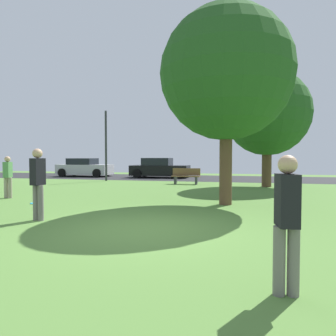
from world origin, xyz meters
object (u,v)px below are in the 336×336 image
oak_tree_left (226,74)px  street_lamp_post (106,146)px  parked_car_silver (85,168)px  birch_tree_lone (267,113)px  park_bench (186,176)px  person_bystander (38,180)px  parked_car_black (159,169)px  person_thrower (8,175)px  person_walking (287,219)px  frisbee_disc (34,203)px

oak_tree_left → street_lamp_post: (-8.02, 8.27, -2.04)m
street_lamp_post → parked_car_silver: bearing=133.5°
birch_tree_lone → park_bench: birch_tree_lone is taller
person_bystander → street_lamp_post: 12.57m
oak_tree_left → parked_car_silver: 17.00m
parked_car_silver → person_bystander: bearing=-65.6°
parked_car_silver → park_bench: 10.16m
park_bench → oak_tree_left: bearing=109.9°
person_bystander → parked_car_black: (-1.04, 15.77, -0.34)m
person_thrower → park_bench: 9.31m
person_walking → parked_car_black: 19.91m
person_walking → parked_car_black: (-6.50, 18.82, -0.23)m
oak_tree_left → parked_car_silver: oak_tree_left is taller
person_walking → frisbee_disc: 9.17m
person_thrower → parked_car_silver: person_thrower is taller
parked_car_silver → park_bench: parked_car_silver is taller
person_bystander → parked_car_silver: size_ratio=0.43×
person_thrower → street_lamp_post: 8.69m
person_bystander → parked_car_silver: (-7.10, 15.66, -0.35)m
person_walking → park_bench: size_ratio=1.02×
person_thrower → frisbee_disc: person_thrower is taller
person_bystander → person_walking: size_ratio=1.10×
parked_car_black → oak_tree_left: bearing=-65.6°
birch_tree_lone → person_bystander: birch_tree_lone is taller
oak_tree_left → parked_car_black: (-5.46, 12.06, -3.62)m
birch_tree_lone → oak_tree_left: (-1.77, -6.54, 0.47)m
person_bystander → parked_car_silver: bearing=34.7°
oak_tree_left → person_walking: 7.63m
park_bench → street_lamp_post: street_lamp_post is taller
park_bench → parked_car_silver: bearing=-28.4°
parked_car_silver → park_bench: bearing=-28.4°
oak_tree_left → street_lamp_post: 11.70m
person_bystander → park_bench: (1.83, 10.83, -0.54)m
birch_tree_lone → parked_car_silver: bearing=157.8°
oak_tree_left → parked_car_black: size_ratio=1.52×
person_walking → park_bench: person_walking is taller
person_thrower → parked_car_silver: size_ratio=0.39×
person_bystander → frisbee_disc: bearing=48.4°
parked_car_silver → person_walking: bearing=-56.1°
oak_tree_left → parked_car_black: 13.73m
person_thrower → parked_car_silver: bearing=-177.0°
person_walking → parked_car_black: bearing=11.2°
birch_tree_lone → frisbee_disc: size_ratio=22.33×
parked_car_black → person_bystander: bearing=-86.2°
birch_tree_lone → street_lamp_post: (-9.79, 1.73, -1.57)m
oak_tree_left → park_bench: bearing=109.9°
person_walking → parked_car_silver: person_walking is taller
birch_tree_lone → frisbee_disc: bearing=-135.8°
birch_tree_lone → frisbee_disc: birch_tree_lone is taller
person_thrower → birch_tree_lone: bearing=112.3°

